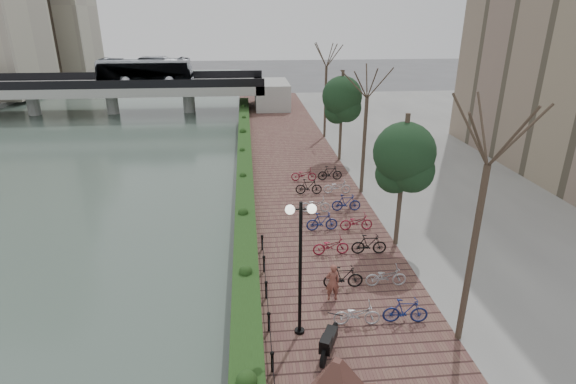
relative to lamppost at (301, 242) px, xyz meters
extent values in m
cube|color=#495B50|center=(-17.48, 22.18, -4.12)|extent=(30.00, 130.00, 0.02)
cube|color=brown|center=(1.52, 14.68, -3.88)|extent=(8.00, 75.00, 0.50)
cube|color=gray|center=(17.52, 14.68, -3.88)|extent=(24.00, 75.00, 0.50)
cube|color=#1D3714|center=(-1.88, 17.18, -3.33)|extent=(1.10, 56.00, 0.60)
cylinder|color=black|center=(-1.08, -1.82, -3.28)|extent=(0.10, 0.10, 0.70)
cylinder|color=black|center=(-1.08, 0.18, -3.28)|extent=(0.10, 0.10, 0.70)
cylinder|color=black|center=(-1.08, 2.18, -3.28)|extent=(0.10, 0.10, 0.70)
cylinder|color=black|center=(-1.08, 4.18, -3.28)|extent=(0.10, 0.10, 0.70)
cylinder|color=black|center=(-1.08, 6.18, -3.28)|extent=(0.10, 0.10, 0.70)
cylinder|color=black|center=(0.00, 0.00, -1.10)|extent=(0.12, 0.12, 5.06)
cylinder|color=black|center=(0.00, 0.00, 1.18)|extent=(0.70, 0.06, 0.06)
sphere|color=white|center=(-0.35, 0.00, 1.18)|extent=(0.32, 0.32, 0.32)
sphere|color=white|center=(0.35, 0.00, 1.18)|extent=(0.32, 0.32, 0.32)
imported|color=brown|center=(1.52, 1.87, -2.84)|extent=(0.60, 0.41, 1.58)
imported|color=#B5B5BA|center=(2.12, 0.08, -3.18)|extent=(0.60, 1.71, 0.90)
imported|color=black|center=(2.12, 2.68, -3.13)|extent=(0.47, 1.66, 1.00)
imported|color=maroon|center=(2.12, 5.28, -3.18)|extent=(0.60, 1.71, 0.90)
imported|color=navy|center=(2.12, 7.88, -3.13)|extent=(0.47, 1.66, 1.00)
imported|color=#B5B5BA|center=(2.12, 10.48, -3.18)|extent=(0.60, 1.71, 0.90)
imported|color=black|center=(2.12, 13.08, -3.13)|extent=(0.47, 1.66, 1.00)
imported|color=maroon|center=(2.12, 15.68, -3.18)|extent=(0.60, 1.72, 0.90)
imported|color=navy|center=(3.92, 0.08, -3.13)|extent=(0.47, 1.66, 1.00)
imported|color=#B5B5BA|center=(3.92, 2.68, -3.18)|extent=(0.60, 1.71, 0.90)
imported|color=black|center=(3.92, 5.28, -3.13)|extent=(0.47, 1.66, 1.00)
imported|color=maroon|center=(3.92, 7.88, -3.18)|extent=(0.60, 1.71, 0.90)
imported|color=navy|center=(3.92, 10.48, -3.13)|extent=(0.47, 1.66, 1.00)
imported|color=#B5B5BA|center=(3.92, 13.08, -3.18)|extent=(0.60, 1.71, 0.90)
imported|color=black|center=(3.92, 15.68, -3.13)|extent=(0.47, 1.66, 1.00)
cube|color=#AEAEA9|center=(-17.48, 42.18, -1.13)|extent=(36.00, 8.00, 1.00)
cube|color=black|center=(-17.48, 38.28, -0.18)|extent=(36.00, 0.15, 0.90)
cube|color=black|center=(-17.48, 46.08, -0.18)|extent=(36.00, 0.15, 0.90)
cylinder|color=#AEAEA9|center=(-26.48, 42.18, -2.88)|extent=(1.40, 1.40, 2.50)
cylinder|color=#AEAEA9|center=(-17.48, 42.18, -2.88)|extent=(1.40, 1.40, 2.50)
cylinder|color=#AEAEA9|center=(-8.48, 42.18, -2.88)|extent=(1.40, 1.40, 2.50)
imported|color=white|center=(-13.22, 42.18, 0.87)|extent=(2.52, 10.77, 3.00)
cube|color=#A49C89|center=(-35.48, 77.18, 8.37)|extent=(12.00, 12.00, 24.00)
camera|label=1|loc=(-1.63, -12.99, 6.96)|focal=28.00mm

